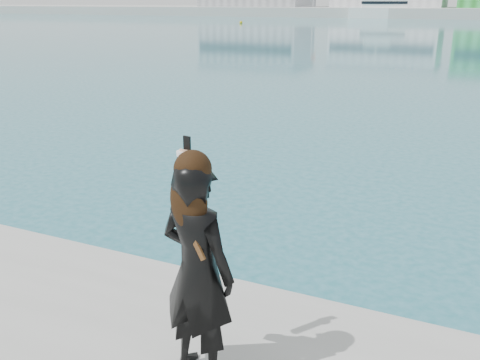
# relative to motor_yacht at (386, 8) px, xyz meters

# --- Properties ---
(motor_yacht) EXTENTS (16.27, 8.26, 7.32)m
(motor_yacht) POSITION_rel_motor_yacht_xyz_m (0.00, 0.00, 0.00)
(motor_yacht) COLOR white
(motor_yacht) RESTS_ON ground
(buoy_far) EXTENTS (0.50, 0.50, 0.50)m
(buoy_far) POSITION_rel_motor_yacht_xyz_m (-15.64, -35.88, -2.06)
(buoy_far) COLOR #D9B80B
(buoy_far) RESTS_ON ground
(woman) EXTENTS (0.66, 0.50, 1.73)m
(woman) POSITION_rel_motor_yacht_xyz_m (19.53, -112.35, -0.38)
(woman) COLOR black
(woman) RESTS_ON near_quay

